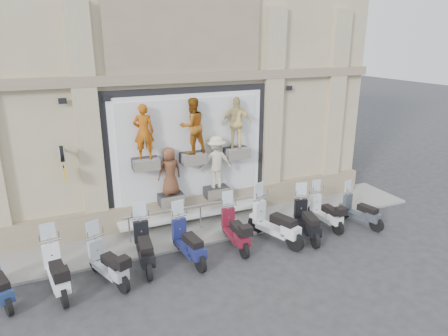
{
  "coord_description": "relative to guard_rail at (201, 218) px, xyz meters",
  "views": [
    {
      "loc": [
        -4.06,
        -9.12,
        6.02
      ],
      "look_at": [
        0.79,
        1.9,
        2.09
      ],
      "focal_mm": 32.0,
      "sensor_mm": 36.0,
      "label": 1
    }
  ],
  "objects": [
    {
      "name": "ground",
      "position": [
        0.0,
        -2.0,
        -0.47
      ],
      "size": [
        90.0,
        90.0,
        0.0
      ],
      "primitive_type": "plane",
      "color": "#2B2B2E",
      "rests_on": "ground"
    },
    {
      "name": "sidewalk",
      "position": [
        0.0,
        0.1,
        -0.43
      ],
      "size": [
        16.0,
        2.2,
        0.08
      ],
      "primitive_type": "cube",
      "color": "gray",
      "rests_on": "ground"
    },
    {
      "name": "building",
      "position": [
        0.0,
        5.0,
        5.54
      ],
      "size": [
        14.0,
        8.6,
        12.0
      ],
      "primitive_type": null,
      "color": "#BEAF8B",
      "rests_on": "ground"
    },
    {
      "name": "shop_vitrine",
      "position": [
        0.11,
        0.74,
        1.96
      ],
      "size": [
        5.6,
        0.84,
        4.3
      ],
      "color": "black",
      "rests_on": "ground"
    },
    {
      "name": "guard_rail",
      "position": [
        0.0,
        0.0,
        0.0
      ],
      "size": [
        5.06,
        0.1,
        0.93
      ],
      "primitive_type": null,
      "color": "#9EA0A5",
      "rests_on": "ground"
    },
    {
      "name": "clock_sign_bracket",
      "position": [
        -3.9,
        0.47,
        2.34
      ],
      "size": [
        0.1,
        0.8,
        1.02
      ],
      "color": "black",
      "rests_on": "ground"
    },
    {
      "name": "scooter_b",
      "position": [
        -4.4,
        -1.67,
        0.33
      ],
      "size": [
        0.84,
        2.03,
        1.6
      ],
      "primitive_type": null,
      "rotation": [
        0.0,
        0.0,
        0.14
      ],
      "color": "white",
      "rests_on": "ground"
    },
    {
      "name": "scooter_c",
      "position": [
        -3.19,
        -1.74,
        0.29
      ],
      "size": [
        1.2,
        1.94,
        1.52
      ],
      "primitive_type": null,
      "rotation": [
        0.0,
        0.0,
        0.38
      ],
      "color": "#959AA1",
      "rests_on": "ground"
    },
    {
      "name": "scooter_d",
      "position": [
        -2.15,
        -1.35,
        0.36
      ],
      "size": [
        0.77,
        2.07,
        1.64
      ],
      "primitive_type": null,
      "rotation": [
        0.0,
        0.0,
        -0.09
      ],
      "color": "black",
      "rests_on": "ground"
    },
    {
      "name": "scooter_e",
      "position": [
        -0.95,
        -1.57,
        0.33
      ],
      "size": [
        0.82,
        2.01,
        1.59
      ],
      "primitive_type": null,
      "rotation": [
        0.0,
        0.0,
        0.13
      ],
      "color": "#161B50",
      "rests_on": "ground"
    },
    {
      "name": "scooter_f",
      "position": [
        0.57,
        -1.4,
        0.32
      ],
      "size": [
        0.67,
        1.96,
        1.57
      ],
      "primitive_type": null,
      "rotation": [
        0.0,
        0.0,
        -0.06
      ],
      "color": "#5A0F1D",
      "rests_on": "ground"
    },
    {
      "name": "scooter_g",
      "position": [
        1.84,
        -1.6,
        0.41
      ],
      "size": [
        1.3,
        2.23,
        1.74
      ],
      "primitive_type": null,
      "rotation": [
        0.0,
        0.0,
        0.34
      ],
      "color": "silver",
      "rests_on": "ground"
    },
    {
      "name": "scooter_h",
      "position": [
        2.92,
        -1.74,
        0.33
      ],
      "size": [
        1.02,
        2.05,
        1.6
      ],
      "primitive_type": null,
      "rotation": [
        0.0,
        0.0,
        -0.24
      ],
      "color": "black",
      "rests_on": "ground"
    },
    {
      "name": "scooter_i",
      "position": [
        3.92,
        -1.37,
        0.26
      ],
      "size": [
        0.55,
        1.8,
        1.46
      ],
      "primitive_type": null,
      "rotation": [
        0.0,
        0.0,
        0.01
      ],
      "color": "silver",
      "rests_on": "ground"
    },
    {
      "name": "scooter_j",
      "position": [
        5.06,
        -1.75,
        0.25
      ],
      "size": [
        0.91,
        1.83,
        1.43
      ],
      "primitive_type": null,
      "rotation": [
        0.0,
        0.0,
        0.24
      ],
      "color": "#31363C",
      "rests_on": "ground"
    }
  ]
}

